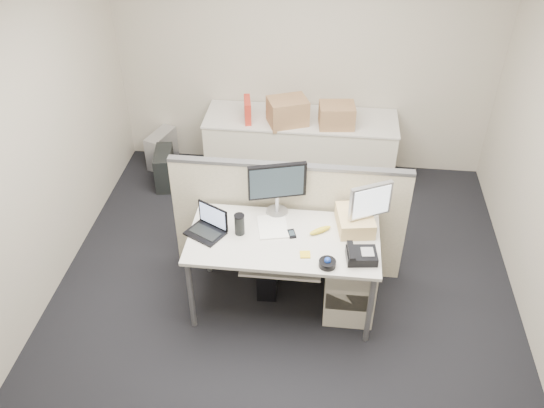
# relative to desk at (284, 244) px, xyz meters

# --- Properties ---
(floor) EXTENTS (4.00, 4.50, 0.01)m
(floor) POSITION_rel_desk_xyz_m (0.00, 0.00, -0.67)
(floor) COLOR black
(floor) RESTS_ON ground
(wall_back) EXTENTS (4.00, 0.02, 2.70)m
(wall_back) POSITION_rel_desk_xyz_m (0.00, 2.25, 0.69)
(wall_back) COLOR #B7AA9B
(wall_back) RESTS_ON ground
(wall_left) EXTENTS (0.02, 4.50, 2.70)m
(wall_left) POSITION_rel_desk_xyz_m (-2.00, 0.00, 0.69)
(wall_left) COLOR #B7AA9B
(wall_left) RESTS_ON ground
(desk) EXTENTS (1.50, 0.75, 0.73)m
(desk) POSITION_rel_desk_xyz_m (0.00, 0.00, 0.00)
(desk) COLOR beige
(desk) RESTS_ON floor
(keyboard_tray) EXTENTS (0.62, 0.32, 0.02)m
(keyboard_tray) POSITION_rel_desk_xyz_m (0.00, -0.18, -0.04)
(keyboard_tray) COLOR beige
(keyboard_tray) RESTS_ON desk
(drawer_pedestal) EXTENTS (0.40, 0.55, 0.65)m
(drawer_pedestal) POSITION_rel_desk_xyz_m (0.55, 0.05, -0.34)
(drawer_pedestal) COLOR beige
(drawer_pedestal) RESTS_ON floor
(cubicle_partition) EXTENTS (2.00, 0.06, 1.10)m
(cubicle_partition) POSITION_rel_desk_xyz_m (0.00, 0.45, -0.11)
(cubicle_partition) COLOR beige
(cubicle_partition) RESTS_ON floor
(back_counter) EXTENTS (2.00, 0.60, 0.72)m
(back_counter) POSITION_rel_desk_xyz_m (0.00, 1.93, -0.30)
(back_counter) COLOR beige
(back_counter) RESTS_ON floor
(monitor_main) EXTENTS (0.50, 0.30, 0.47)m
(monitor_main) POSITION_rel_desk_xyz_m (-0.09, 0.32, 0.30)
(monitor_main) COLOR black
(monitor_main) RESTS_ON desk
(monitor_small) EXTENTS (0.39, 0.31, 0.42)m
(monitor_small) POSITION_rel_desk_xyz_m (0.65, 0.18, 0.28)
(monitor_small) COLOR #B7B7BC
(monitor_small) RESTS_ON desk
(laptop) EXTENTS (0.35, 0.33, 0.21)m
(laptop) POSITION_rel_desk_xyz_m (-0.62, -0.02, 0.17)
(laptop) COLOR black
(laptop) RESTS_ON desk
(trackball) EXTENTS (0.16, 0.16, 0.05)m
(trackball) POSITION_rel_desk_xyz_m (0.35, -0.28, 0.09)
(trackball) COLOR black
(trackball) RESTS_ON desk
(desk_phone) EXTENTS (0.24, 0.21, 0.07)m
(desk_phone) POSITION_rel_desk_xyz_m (0.60, -0.18, 0.10)
(desk_phone) COLOR black
(desk_phone) RESTS_ON desk
(paper_stack) EXTENTS (0.29, 0.34, 0.01)m
(paper_stack) POSITION_rel_desk_xyz_m (-0.10, 0.12, 0.07)
(paper_stack) COLOR white
(paper_stack) RESTS_ON desk
(sticky_pad) EXTENTS (0.09, 0.09, 0.01)m
(sticky_pad) POSITION_rel_desk_xyz_m (0.18, -0.18, 0.07)
(sticky_pad) COLOR yellow
(sticky_pad) RESTS_ON desk
(travel_mug) EXTENTS (0.10, 0.10, 0.17)m
(travel_mug) POSITION_rel_desk_xyz_m (-0.35, 0.02, 0.15)
(travel_mug) COLOR black
(travel_mug) RESTS_ON desk
(banana) EXTENTS (0.19, 0.15, 0.04)m
(banana) POSITION_rel_desk_xyz_m (0.28, 0.10, 0.09)
(banana) COLOR yellow
(banana) RESTS_ON desk
(cellphone) EXTENTS (0.08, 0.12, 0.01)m
(cellphone) POSITION_rel_desk_xyz_m (0.06, 0.05, 0.07)
(cellphone) COLOR black
(cellphone) RESTS_ON desk
(manila_folders) EXTENTS (0.33, 0.39, 0.13)m
(manila_folders) POSITION_rel_desk_xyz_m (0.55, 0.20, 0.13)
(manila_folders) COLOR #D7B37D
(manila_folders) RESTS_ON desk
(keyboard) EXTENTS (0.44, 0.17, 0.02)m
(keyboard) POSITION_rel_desk_xyz_m (0.05, -0.22, -0.02)
(keyboard) COLOR black
(keyboard) RESTS_ON keyboard_tray
(pc_tower_desk) EXTENTS (0.18, 0.42, 0.38)m
(pc_tower_desk) POSITION_rel_desk_xyz_m (-0.15, 0.20, -0.47)
(pc_tower_desk) COLOR black
(pc_tower_desk) RESTS_ON floor
(pc_tower_spare_dark) EXTENTS (0.24, 0.45, 0.40)m
(pc_tower_spare_dark) POSITION_rel_desk_xyz_m (-1.45, 1.63, -0.46)
(pc_tower_spare_dark) COLOR black
(pc_tower_spare_dark) RESTS_ON floor
(pc_tower_spare_silver) EXTENTS (0.29, 0.45, 0.39)m
(pc_tower_spare_silver) POSITION_rel_desk_xyz_m (-1.59, 2.03, -0.47)
(pc_tower_spare_silver) COLOR #B7B7BC
(pc_tower_spare_silver) RESTS_ON floor
(cardboard_box_left) EXTENTS (0.47, 0.41, 0.29)m
(cardboard_box_left) POSITION_rel_desk_xyz_m (-0.13, 1.81, 0.20)
(cardboard_box_left) COLOR #A0744F
(cardboard_box_left) RESTS_ON back_counter
(cardboard_box_right) EXTENTS (0.38, 0.31, 0.26)m
(cardboard_box_right) POSITION_rel_desk_xyz_m (0.37, 1.81, 0.18)
(cardboard_box_right) COLOR #A0744F
(cardboard_box_right) RESTS_ON back_counter
(red_binder) EXTENTS (0.11, 0.28, 0.25)m
(red_binder) POSITION_rel_desk_xyz_m (-0.55, 1.83, 0.18)
(red_binder) COLOR red
(red_binder) RESTS_ON back_counter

